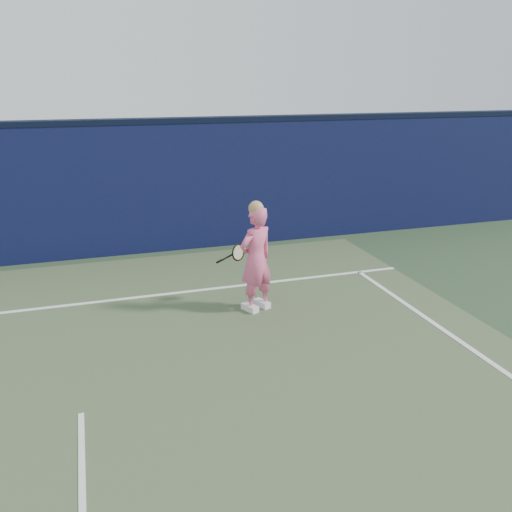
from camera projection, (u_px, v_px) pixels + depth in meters
name	position (u px, v px, depth m)	size (l,w,h in m)	color
ground	(82.00, 479.00, 4.72)	(80.00, 80.00, 0.00)	#293D25
backstop_wall	(72.00, 193.00, 10.21)	(24.00, 0.40, 2.50)	#0B1234
wall_cap	(64.00, 123.00, 9.81)	(24.00, 0.42, 0.10)	black
player	(256.00, 259.00, 7.94)	(0.68, 0.58, 1.67)	#F05D8F
racket	(237.00, 253.00, 8.23)	(0.50, 0.19, 0.27)	black
court_lines	(82.00, 505.00, 4.42)	(11.00, 12.04, 0.01)	white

